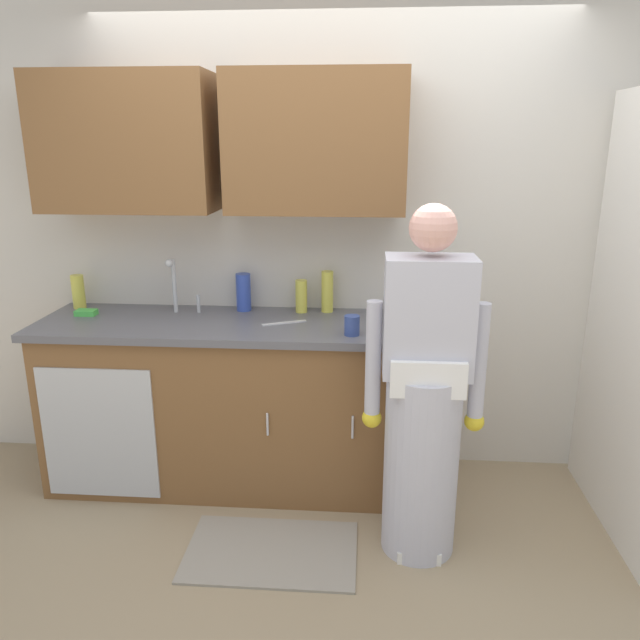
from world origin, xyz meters
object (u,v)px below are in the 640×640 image
(cup_by_sink, at_px, (352,325))
(knife_on_counter, at_px, (284,323))
(sponge, at_px, (86,313))
(bottle_water_short, at_px, (327,292))
(bottle_dish_liquid, at_px, (301,296))
(bottle_soap, at_px, (243,292))
(person_at_sink, at_px, (423,413))
(bottle_water_tall, at_px, (78,292))
(sink, at_px, (175,322))

(cup_by_sink, distance_m, knife_on_counter, 0.40)
(sponge, bearing_deg, bottle_water_short, 7.53)
(bottle_dish_liquid, bearing_deg, sponge, -172.48)
(bottle_dish_liquid, bearing_deg, bottle_soap, 178.05)
(cup_by_sink, height_order, knife_on_counter, cup_by_sink)
(person_at_sink, bearing_deg, knife_on_counter, 143.29)
(bottle_dish_liquid, distance_m, bottle_water_tall, 1.28)
(bottle_water_short, height_order, sponge, bottle_water_short)
(bottle_dish_liquid, bearing_deg, bottle_water_tall, -179.51)
(bottle_water_short, height_order, knife_on_counter, bottle_water_short)
(bottle_water_short, relative_size, cup_by_sink, 2.33)
(bottle_dish_liquid, xyz_separation_m, bottle_soap, (-0.33, 0.01, 0.01))
(bottle_water_tall, height_order, sponge, bottle_water_tall)
(bottle_water_short, distance_m, sponge, 1.33)
(knife_on_counter, bearing_deg, person_at_sink, 118.67)
(bottle_soap, bearing_deg, cup_by_sink, -33.53)
(sink, distance_m, sponge, 0.52)
(bottle_water_tall, distance_m, knife_on_counter, 1.23)
(bottle_soap, bearing_deg, sink, -148.03)
(bottle_water_short, bearing_deg, bottle_soap, -179.01)
(person_at_sink, xyz_separation_m, bottle_soap, (-0.95, 0.76, 0.35))
(knife_on_counter, bearing_deg, bottle_water_short, -155.07)
(bottle_soap, height_order, sponge, bottle_soap)
(bottle_water_short, relative_size, bottle_soap, 1.10)
(bottle_dish_liquid, xyz_separation_m, bottle_water_tall, (-1.28, -0.01, 0.00))
(bottle_water_short, xyz_separation_m, bottle_water_tall, (-1.42, -0.03, -0.02))
(bottle_dish_liquid, relative_size, bottle_water_short, 0.79)
(sink, height_order, bottle_soap, sink)
(bottle_water_tall, distance_m, sponge, 0.19)
(bottle_water_tall, distance_m, cup_by_sink, 1.62)
(sink, distance_m, bottle_soap, 0.41)
(bottle_water_short, distance_m, knife_on_counter, 0.34)
(person_at_sink, xyz_separation_m, cup_by_sink, (-0.33, 0.35, 0.30))
(bottle_soap, bearing_deg, bottle_dish_liquid, -1.95)
(bottle_dish_liquid, relative_size, bottle_soap, 0.87)
(sink, xyz_separation_m, bottle_soap, (0.33, 0.21, 0.12))
(cup_by_sink, bearing_deg, bottle_water_short, 109.53)
(person_at_sink, xyz_separation_m, bottle_dish_liquid, (-0.63, 0.75, 0.34))
(bottle_dish_liquid, bearing_deg, knife_on_counter, -106.41)
(bottle_water_tall, bearing_deg, knife_on_counter, -10.22)
(person_at_sink, relative_size, bottle_water_tall, 8.44)
(person_at_sink, relative_size, bottle_dish_liquid, 8.90)
(bottle_water_short, distance_m, bottle_soap, 0.47)
(bottle_water_tall, bearing_deg, sink, -16.85)
(sponge, bearing_deg, knife_on_counter, -3.82)
(sink, xyz_separation_m, knife_on_counter, (0.59, -0.03, 0.02))
(person_at_sink, bearing_deg, bottle_dish_liquid, 130.01)
(cup_by_sink, bearing_deg, knife_on_counter, 154.62)
(bottle_soap, relative_size, knife_on_counter, 0.88)
(bottle_soap, xyz_separation_m, cup_by_sink, (0.62, -0.41, -0.06))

